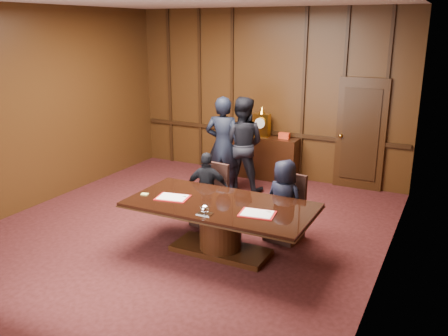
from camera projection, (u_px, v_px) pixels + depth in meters
name	position (u px, v px, depth m)	size (l,w,h in m)	color
room	(187.00, 124.00, 7.05)	(7.00, 7.04, 3.50)	black
sideboard	(261.00, 155.00, 10.10)	(1.60, 0.45, 1.54)	black
conference_table	(221.00, 220.00, 6.67)	(2.62, 1.32, 0.76)	black
folder_left	(173.00, 197.00, 6.80)	(0.51, 0.41, 0.02)	#990E0F
folder_right	(257.00, 214.00, 6.21)	(0.50, 0.39, 0.02)	#990E0F
inkstand	(205.00, 210.00, 6.20)	(0.20, 0.14, 0.12)	white
notepad	(145.00, 194.00, 6.93)	(0.10, 0.07, 0.01)	#E2DD6E
chair_left	(210.00, 206.00, 7.77)	(0.54, 0.54, 0.99)	black
chair_right	(285.00, 220.00, 7.20)	(0.54, 0.54, 0.99)	black
signatory_left	(207.00, 189.00, 7.61)	(0.71, 0.30, 1.22)	black
signatory_right	(284.00, 201.00, 7.04)	(0.62, 0.40, 1.26)	black
witness_left	(223.00, 146.00, 9.04)	(0.69, 0.45, 1.88)	black
witness_right	(242.00, 145.00, 9.17)	(0.90, 0.70, 1.86)	black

